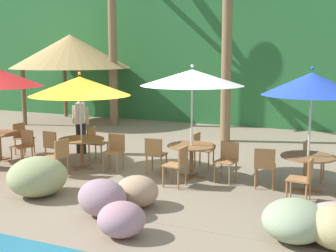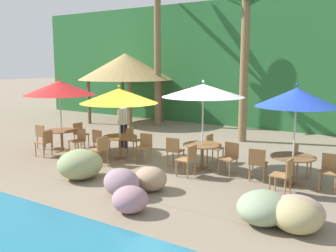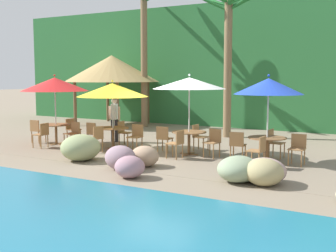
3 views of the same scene
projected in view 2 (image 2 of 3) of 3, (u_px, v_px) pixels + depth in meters
ground_plane at (171, 167)px, 11.06m from camera, size 120.00×120.00×0.00m
terrace_deck at (171, 167)px, 11.06m from camera, size 18.00×5.20×0.01m
foliage_backdrop at (272, 64)px, 18.02m from camera, size 28.00×2.40×6.00m
rock_seawall at (39, 164)px, 10.10m from camera, size 17.00×3.01×0.79m
umbrella_red at (59, 88)px, 12.77m from camera, size 2.42×2.42×2.55m
dining_table_red at (62, 134)px, 13.03m from camera, size 1.10×1.10×0.74m
chair_red_seaward at (79, 139)px, 12.57m from camera, size 0.47×0.48×0.87m
chair_red_inland at (80, 133)px, 13.76m from camera, size 0.47×0.46×0.87m
chair_red_left at (42, 135)px, 13.39m from camera, size 0.44×0.45×0.87m
chair_red_right at (45, 141)px, 12.26m from camera, size 0.46×0.46×0.87m
umbrella_yellow at (119, 96)px, 11.68m from camera, size 2.43×2.43×2.36m
dining_table_yellow at (120, 140)px, 11.91m from camera, size 1.10×1.10×0.74m
chair_yellow_seaward at (144, 146)px, 11.61m from camera, size 0.45×0.46×0.87m
chair_yellow_inland at (132, 138)px, 12.71m from camera, size 0.46×0.46×0.87m
chair_yellow_left at (100, 140)px, 12.37m from camera, size 0.46×0.46×0.87m
chair_yellow_right at (101, 148)px, 11.24m from camera, size 0.48×0.48×0.87m
umbrella_white at (203, 91)px, 10.48m from camera, size 2.31×2.31×2.56m
dining_table_white at (202, 148)px, 10.75m from camera, size 1.10×1.10×0.74m
chair_white_seaward at (229, 156)px, 10.29m from camera, size 0.47×0.48×0.87m
chair_white_inland at (213, 146)px, 11.52m from camera, size 0.43×0.42×0.87m
chair_white_left at (174, 149)px, 11.09m from camera, size 0.45×0.46×0.87m
chair_white_right at (188, 158)px, 10.04m from camera, size 0.45×0.44×0.87m
umbrella_blue at (296, 97)px, 9.10m from camera, size 1.98×1.98×2.54m
dining_table_blue at (293, 161)px, 9.36m from camera, size 1.10×1.10×0.74m
chair_blue_seaward at (330, 169)px, 9.00m from camera, size 0.42×0.43×0.87m
chair_blue_inland at (299, 158)px, 10.11m from camera, size 0.44×0.44×0.87m
chair_blue_left at (258, 162)px, 9.65m from camera, size 0.47×0.48×0.87m
chair_blue_right at (285, 174)px, 8.64m from camera, size 0.45×0.44×0.87m
palm_tree_nearest at (157, 30)px, 17.90m from camera, size 3.23×3.06×6.91m
palm_tree_second at (245, 31)px, 14.13m from camera, size 3.58×3.62×6.01m
palapa_hut at (125, 67)px, 19.08m from camera, size 4.79×4.79×3.53m
waiter_in_white at (124, 121)px, 13.52m from camera, size 0.52×0.39×1.70m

